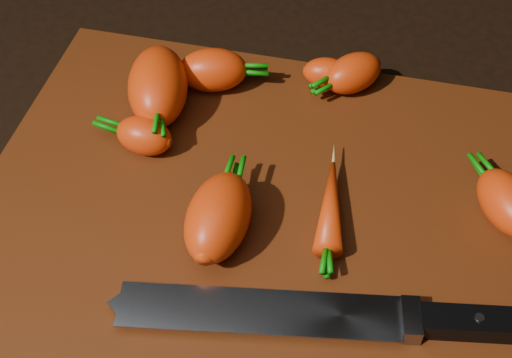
# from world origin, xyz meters

# --- Properties ---
(ground) EXTENTS (2.00, 2.00, 0.01)m
(ground) POSITION_xyz_m (0.00, 0.00, -0.01)
(ground) COLOR black
(cutting_board) EXTENTS (0.50, 0.40, 0.01)m
(cutting_board) POSITION_xyz_m (0.00, 0.00, 0.01)
(cutting_board) COLOR #5D2409
(cutting_board) RESTS_ON ground
(carrot_0) EXTENTS (0.08, 0.06, 0.05)m
(carrot_0) POSITION_xyz_m (-0.08, 0.14, 0.03)
(carrot_0) COLOR red
(carrot_0) RESTS_ON cutting_board
(carrot_1) EXTENTS (0.06, 0.04, 0.04)m
(carrot_1) POSITION_xyz_m (-0.12, 0.04, 0.03)
(carrot_1) COLOR red
(carrot_1) RESTS_ON cutting_board
(carrot_2) EXTENTS (0.08, 0.11, 0.06)m
(carrot_2) POSITION_xyz_m (-0.12, 0.10, 0.04)
(carrot_2) COLOR red
(carrot_2) RESTS_ON cutting_board
(carrot_3) EXTENTS (0.06, 0.09, 0.05)m
(carrot_3) POSITION_xyz_m (-0.02, -0.05, 0.04)
(carrot_3) COLOR red
(carrot_3) RESTS_ON cutting_board
(carrot_4) EXTENTS (0.07, 0.07, 0.04)m
(carrot_4) POSITION_xyz_m (0.07, 0.17, 0.03)
(carrot_4) COLOR red
(carrot_4) RESTS_ON cutting_board
(carrot_5) EXTENTS (0.05, 0.04, 0.03)m
(carrot_5) POSITION_xyz_m (0.04, 0.17, 0.03)
(carrot_5) COLOR red
(carrot_5) RESTS_ON cutting_board
(carrot_6) EXTENTS (0.08, 0.09, 0.04)m
(carrot_6) POSITION_xyz_m (0.22, 0.03, 0.03)
(carrot_6) COLOR red
(carrot_6) RESTS_ON cutting_board
(carrot_7) EXTENTS (0.04, 0.10, 0.03)m
(carrot_7) POSITION_xyz_m (0.07, -0.00, 0.02)
(carrot_7) COLOR red
(carrot_7) RESTS_ON cutting_board
(knife) EXTENTS (0.37, 0.09, 0.02)m
(knife) POSITION_xyz_m (0.05, -0.11, 0.02)
(knife) COLOR gray
(knife) RESTS_ON cutting_board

